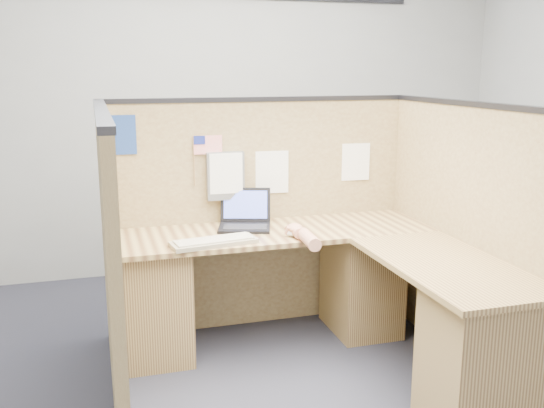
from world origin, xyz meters
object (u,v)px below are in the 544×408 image
object	(u,v)px
l_desk	(324,301)
keyboard	(214,242)
mouse	(295,232)
laptop	(242,218)

from	to	relation	value
l_desk	keyboard	size ratio (longest dim) A/B	3.83
l_desk	mouse	bearing A→B (deg)	115.55
l_desk	laptop	size ratio (longest dim) A/B	5.03
laptop	keyboard	bearing A→B (deg)	-109.15
laptop	keyboard	size ratio (longest dim) A/B	0.76
laptop	mouse	size ratio (longest dim) A/B	3.44
laptop	mouse	distance (m)	0.39
l_desk	laptop	bearing A→B (deg)	124.06
keyboard	mouse	world-z (taller)	mouse
l_desk	keyboard	bearing A→B (deg)	162.59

